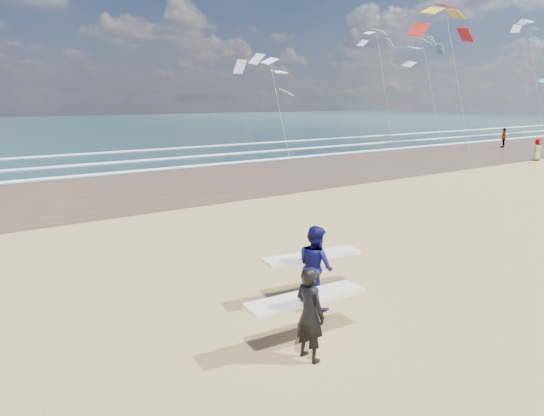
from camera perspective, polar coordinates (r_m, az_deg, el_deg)
wet_sand_strip at (r=34.25m, az=11.81°, el=5.37°), size 220.00×12.00×0.01m
ocean at (r=81.24m, az=-17.39°, el=9.21°), size 220.00×100.00×0.02m
foam_breakers at (r=41.76m, az=1.64°, el=6.99°), size 220.00×11.70×0.05m
surfer_near at (r=8.22m, az=4.39°, el=-11.97°), size 2.24×1.03×1.62m
surfer_far at (r=10.16m, az=5.11°, el=-6.76°), size 2.25×1.23×1.74m
beachgoer_0 at (r=38.57m, az=28.75°, el=6.02°), size 0.80×0.58×1.53m
beachgoer_1 at (r=47.80m, az=25.60°, el=7.47°), size 1.09×0.71×1.73m
kite_0 at (r=42.34m, az=20.52°, el=16.53°), size 7.13×4.88×12.82m
kite_1 at (r=39.33m, az=0.52°, el=13.31°), size 5.71×4.73×8.33m
kite_2 at (r=54.00m, az=17.99°, el=14.44°), size 6.10×4.77×11.37m
kite_4 at (r=73.74m, az=28.47°, el=14.44°), size 5.91×4.75×15.16m
kite_5 at (r=57.54m, az=12.87°, el=15.02°), size 5.12×4.66×12.88m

